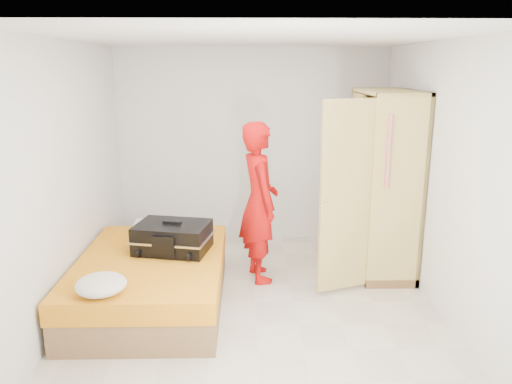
{
  "coord_description": "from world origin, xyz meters",
  "views": [
    {
      "loc": [
        -0.09,
        -4.67,
        2.37
      ],
      "look_at": [
        0.02,
        0.68,
        1.0
      ],
      "focal_mm": 35.0,
      "sensor_mm": 36.0,
      "label": 1
    }
  ],
  "objects_px": {
    "bed": "(152,280)",
    "suitcase": "(173,237)",
    "round_cushion": "(101,285)",
    "person": "(259,202)",
    "wardrobe": "(380,188)"
  },
  "relations": [
    {
      "from": "bed",
      "to": "person",
      "type": "xyz_separation_m",
      "value": [
        1.1,
        0.63,
        0.64
      ]
    },
    {
      "from": "person",
      "to": "round_cushion",
      "type": "height_order",
      "value": "person"
    },
    {
      "from": "suitcase",
      "to": "round_cushion",
      "type": "height_order",
      "value": "suitcase"
    },
    {
      "from": "wardrobe",
      "to": "round_cushion",
      "type": "xyz_separation_m",
      "value": [
        -2.76,
        -1.64,
        -0.42
      ]
    },
    {
      "from": "bed",
      "to": "suitcase",
      "type": "xyz_separation_m",
      "value": [
        0.2,
        0.19,
        0.39
      ]
    },
    {
      "from": "bed",
      "to": "person",
      "type": "bearing_deg",
      "value": 29.71
    },
    {
      "from": "bed",
      "to": "wardrobe",
      "type": "distance_m",
      "value": 2.74
    },
    {
      "from": "person",
      "to": "wardrobe",
      "type": "bearing_deg",
      "value": -95.67
    },
    {
      "from": "wardrobe",
      "to": "bed",
      "type": "bearing_deg",
      "value": -161.55
    },
    {
      "from": "bed",
      "to": "suitcase",
      "type": "relative_size",
      "value": 2.41
    },
    {
      "from": "person",
      "to": "suitcase",
      "type": "relative_size",
      "value": 2.13
    },
    {
      "from": "bed",
      "to": "suitcase",
      "type": "bearing_deg",
      "value": 43.46
    },
    {
      "from": "suitcase",
      "to": "round_cushion",
      "type": "distance_m",
      "value": 1.1
    },
    {
      "from": "wardrobe",
      "to": "person",
      "type": "xyz_separation_m",
      "value": [
        -1.4,
        -0.21,
        -0.11
      ]
    },
    {
      "from": "wardrobe",
      "to": "suitcase",
      "type": "distance_m",
      "value": 2.42
    }
  ]
}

